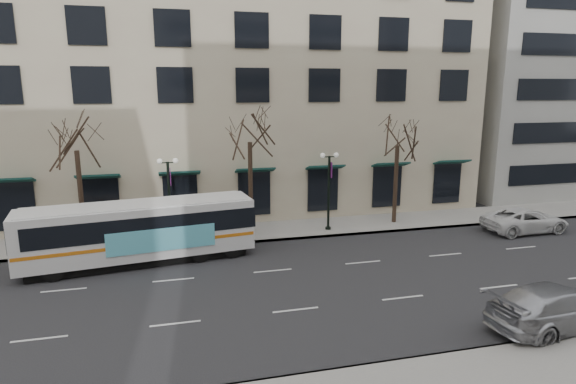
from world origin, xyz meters
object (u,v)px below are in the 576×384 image
object	(u,v)px
lamp_post_left	(170,196)
lamp_post_right	(329,188)
white_pickup	(525,220)
silver_car	(557,306)
tree_far_left	(75,134)
tree_far_mid	(250,127)
city_bus	(141,230)
tree_far_right	(398,131)

from	to	relation	value
lamp_post_left	lamp_post_right	bearing A→B (deg)	0.00
lamp_post_left	white_pickup	xyz separation A→B (m)	(22.51, -3.13, -2.17)
silver_car	white_pickup	distance (m)	13.79
lamp_post_left	silver_car	size ratio (longest dim) A/B	0.87
tree_far_left	white_pickup	size ratio (longest dim) A/B	1.50
tree_far_left	lamp_post_right	distance (m)	15.48
tree_far_mid	lamp_post_left	world-z (taller)	tree_far_mid
tree_far_left	tree_far_mid	distance (m)	10.00
tree_far_mid	lamp_post_right	bearing A→B (deg)	-6.83
tree_far_mid	city_bus	world-z (taller)	tree_far_mid
tree_far_right	silver_car	world-z (taller)	tree_far_right
tree_far_right	silver_car	size ratio (longest dim) A/B	1.35
lamp_post_right	silver_car	bearing A→B (deg)	-72.39
tree_far_right	lamp_post_left	distance (m)	15.40
tree_far_left	tree_far_right	world-z (taller)	tree_far_left
tree_far_left	silver_car	size ratio (longest dim) A/B	1.40
lamp_post_left	lamp_post_right	xyz separation A→B (m)	(10.00, 0.00, 0.00)
tree_far_left	city_bus	world-z (taller)	tree_far_left
tree_far_right	white_pickup	world-z (taller)	tree_far_right
tree_far_right	lamp_post_left	world-z (taller)	tree_far_right
tree_far_left	silver_car	distance (m)	25.34
lamp_post_right	silver_car	xyz separation A→B (m)	(4.57, -14.40, -2.08)
tree_far_mid	white_pickup	size ratio (longest dim) A/B	1.54
lamp_post_left	silver_car	distance (m)	20.59
tree_far_right	city_bus	distance (m)	17.55
tree_far_mid	tree_far_left	bearing A→B (deg)	-180.00
lamp_post_left	lamp_post_right	world-z (taller)	same
tree_far_mid	white_pickup	xyz separation A→B (m)	(17.52, -3.73, -6.13)
lamp_post_right	white_pickup	size ratio (longest dim) A/B	0.94
tree_far_right	silver_car	xyz separation A→B (m)	(-0.42, -15.00, -5.56)
lamp_post_right	city_bus	size ratio (longest dim) A/B	0.42
tree_far_left	silver_car	world-z (taller)	tree_far_left
tree_far_right	lamp_post_right	xyz separation A→B (m)	(-4.99, -0.60, -3.48)
tree_far_mid	city_bus	xyz separation A→B (m)	(-6.56, -3.53, -5.11)
tree_far_left	lamp_post_left	xyz separation A→B (m)	(5.01, -0.60, -3.75)
lamp_post_right	white_pickup	bearing A→B (deg)	-14.03
city_bus	silver_car	bearing A→B (deg)	-43.03
city_bus	white_pickup	size ratio (longest dim) A/B	2.23
city_bus	silver_car	world-z (taller)	city_bus
lamp_post_left	city_bus	distance (m)	3.52
tree_far_right	white_pickup	bearing A→B (deg)	-26.36
tree_far_left	lamp_post_right	bearing A→B (deg)	-2.29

